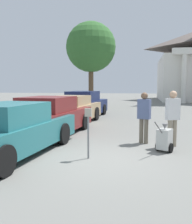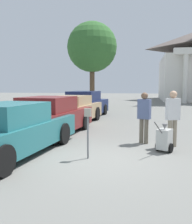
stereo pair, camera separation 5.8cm
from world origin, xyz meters
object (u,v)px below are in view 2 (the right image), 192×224
(parked_car_maroon, at_px, (50,117))
(person_supervisor, at_px, (173,115))
(equipment_cart, at_px, (164,139))
(person_worker, at_px, (144,114))
(parked_car_tan, at_px, (72,110))
(parked_car_teal, at_px, (12,131))
(parked_car_navy, at_px, (85,105))
(parking_meter, at_px, (88,124))

(parked_car_maroon, distance_m, person_supervisor, 4.73)
(equipment_cart, bearing_deg, parked_car_maroon, -176.71)
(person_worker, bearing_deg, parked_car_maroon, 6.64)
(parked_car_maroon, xyz_separation_m, equipment_cart, (4.29, -1.79, -0.33))
(parked_car_tan, bearing_deg, parked_car_teal, -84.37)
(parked_car_navy, bearing_deg, parked_car_teal, -84.36)
(parked_car_navy, distance_m, person_worker, 7.68)
(parked_car_maroon, height_order, parking_meter, parked_car_maroon)
(parked_car_tan, xyz_separation_m, parked_car_navy, (-0.00, 2.78, 0.05))
(person_worker, distance_m, person_supervisor, 0.95)
(parked_car_teal, bearing_deg, parking_meter, 6.93)
(parked_car_navy, xyz_separation_m, person_supervisor, (4.59, -7.04, 0.29))
(parked_car_navy, height_order, parking_meter, parked_car_navy)
(person_worker, relative_size, equipment_cart, 1.75)
(parking_meter, relative_size, equipment_cart, 1.37)
(parked_car_navy, height_order, equipment_cart, parked_car_navy)
(parked_car_navy, relative_size, person_supervisor, 2.86)
(parking_meter, relative_size, person_worker, 0.78)
(parked_car_teal, distance_m, parked_car_maroon, 2.95)
(parking_meter, bearing_deg, parked_car_teal, -178.71)
(parked_car_maroon, bearing_deg, parked_car_tan, 95.63)
(parked_car_tan, distance_m, person_supervisor, 6.27)
(parked_car_navy, bearing_deg, parking_meter, -70.36)
(person_supervisor, distance_m, equipment_cart, 1.00)
(parked_car_teal, bearing_deg, parked_car_tan, 95.63)
(person_supervisor, bearing_deg, parking_meter, 14.83)
(person_supervisor, bearing_deg, parked_car_navy, -79.26)
(parking_meter, height_order, person_supervisor, person_supervisor)
(parking_meter, bearing_deg, equipment_cart, 27.97)
(person_supervisor, bearing_deg, parked_car_maroon, -35.76)
(parked_car_maroon, relative_size, person_worker, 2.97)
(parked_car_teal, relative_size, equipment_cart, 5.32)
(parked_car_navy, height_order, person_worker, person_worker)
(parked_car_navy, bearing_deg, parked_car_maroon, -84.36)
(parked_car_tan, bearing_deg, parking_meter, -64.37)
(parking_meter, xyz_separation_m, equipment_cart, (2.09, 1.11, -0.57))
(parked_car_tan, bearing_deg, parked_car_navy, 95.66)
(parked_car_maroon, relative_size, equipment_cart, 5.19)
(parked_car_maroon, distance_m, parked_car_navy, 5.94)
(parking_meter, bearing_deg, parked_car_tan, 109.98)
(parked_car_navy, distance_m, person_supervisor, 8.40)
(person_supervisor, bearing_deg, equipment_cart, 44.69)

